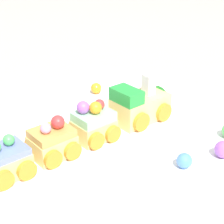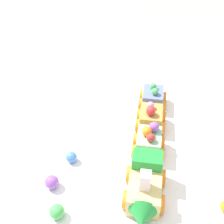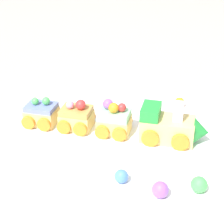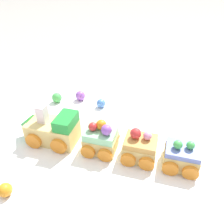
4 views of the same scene
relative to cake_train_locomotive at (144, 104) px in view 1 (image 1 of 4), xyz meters
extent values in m
plane|color=gray|center=(-0.13, 0.00, -0.04)|extent=(10.00, 10.00, 0.00)
cube|color=white|center=(-0.13, 0.00, -0.03)|extent=(0.67, 0.47, 0.01)
cube|color=#E5C675|center=(-0.01, 0.00, 0.00)|extent=(0.12, 0.09, 0.05)
cube|color=green|center=(-0.04, 0.02, 0.03)|extent=(0.05, 0.07, 0.02)
cone|color=green|center=(0.05, -0.02, 0.00)|extent=(0.05, 0.06, 0.05)
cube|color=white|center=(0.01, 0.00, 0.03)|extent=(0.02, 0.02, 0.02)
cube|color=white|center=(0.01, 0.00, 0.05)|extent=(0.02, 0.02, 0.02)
cylinder|color=orange|center=(0.01, -0.04, -0.01)|extent=(0.04, 0.02, 0.03)
cylinder|color=orange|center=(0.03, 0.02, -0.01)|extent=(0.04, 0.02, 0.03)
cylinder|color=orange|center=(-0.05, -0.02, -0.01)|extent=(0.04, 0.02, 0.03)
cylinder|color=orange|center=(-0.02, 0.04, -0.01)|extent=(0.04, 0.02, 0.03)
cube|color=#E5C675|center=(-0.11, 0.04, -0.01)|extent=(0.08, 0.07, 0.03)
cube|color=#93DBA3|center=(-0.11, 0.04, 0.01)|extent=(0.08, 0.07, 0.02)
sphere|color=#9956C6|center=(-0.12, 0.05, 0.03)|extent=(0.03, 0.03, 0.02)
sphere|color=orange|center=(-0.11, 0.04, 0.03)|extent=(0.03, 0.03, 0.02)
sphere|color=red|center=(-0.10, 0.04, 0.03)|extent=(0.02, 0.02, 0.02)
cylinder|color=orange|center=(-0.11, 0.01, -0.01)|extent=(0.03, 0.02, 0.03)
cylinder|color=orange|center=(-0.08, 0.06, -0.01)|extent=(0.03, 0.02, 0.03)
cylinder|color=orange|center=(-0.14, 0.02, -0.01)|extent=(0.03, 0.02, 0.03)
cylinder|color=orange|center=(-0.12, 0.08, -0.01)|extent=(0.03, 0.02, 0.03)
cube|color=#E5C675|center=(-0.19, 0.07, -0.01)|extent=(0.08, 0.07, 0.03)
cube|color=#CC9347|center=(-0.19, 0.07, 0.01)|extent=(0.08, 0.07, 0.01)
sphere|color=pink|center=(-0.20, 0.07, 0.03)|extent=(0.02, 0.02, 0.02)
sphere|color=red|center=(-0.18, 0.06, 0.03)|extent=(0.03, 0.03, 0.02)
cylinder|color=orange|center=(-0.18, 0.04, -0.01)|extent=(0.03, 0.02, 0.03)
cylinder|color=orange|center=(-0.16, 0.09, -0.01)|extent=(0.03, 0.02, 0.03)
cylinder|color=orange|center=(-0.22, 0.05, -0.01)|extent=(0.03, 0.02, 0.03)
cylinder|color=orange|center=(-0.20, 0.10, -0.01)|extent=(0.03, 0.02, 0.03)
cube|color=#E5C675|center=(-0.26, 0.10, -0.01)|extent=(0.08, 0.07, 0.03)
cube|color=#6B7AC6|center=(-0.26, 0.10, 0.01)|extent=(0.08, 0.07, 0.01)
sphere|color=#4CBC56|center=(-0.25, 0.10, 0.02)|extent=(0.02, 0.02, 0.02)
cylinder|color=orange|center=(-0.26, 0.06, -0.01)|extent=(0.03, 0.02, 0.03)
cylinder|color=orange|center=(-0.24, 0.12, -0.01)|extent=(0.03, 0.02, 0.03)
cylinder|color=orange|center=(-0.29, 0.08, -0.01)|extent=(0.03, 0.02, 0.03)
sphere|color=#9956C6|center=(-0.06, -0.17, -0.01)|extent=(0.03, 0.03, 0.03)
sphere|color=orange|center=(0.06, 0.14, -0.02)|extent=(0.02, 0.02, 0.02)
sphere|color=#4C84E0|center=(-0.12, -0.12, -0.02)|extent=(0.02, 0.02, 0.02)
camera|label=1|loc=(-0.58, -0.26, 0.30)|focal=60.00mm
camera|label=2|loc=(0.33, -0.13, 0.48)|focal=50.00mm
camera|label=3|loc=(-0.19, -0.63, 0.38)|focal=60.00mm
camera|label=4|loc=(-0.11, 0.39, 0.30)|focal=35.00mm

